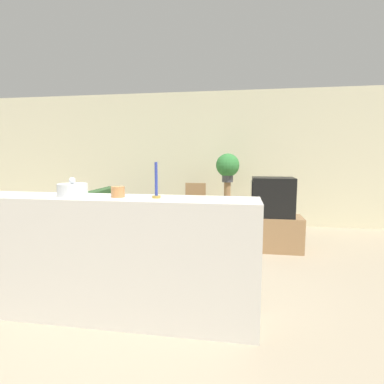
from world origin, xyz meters
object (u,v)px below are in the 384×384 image
couch (107,229)px  decorative_bowl (73,190)px  wooden_chair (195,204)px  television (272,197)px  potted_plant (228,166)px

couch → decorative_bowl: bearing=-72.5°
decorative_bowl → wooden_chair: bearing=79.9°
couch → decorative_bowl: decorative_bowl is taller
television → potted_plant: 1.32m
wooden_chair → decorative_bowl: decorative_bowl is taller
television → wooden_chair: size_ratio=0.69×
couch → wooden_chair: bearing=48.4°
couch → potted_plant: bearing=36.4°
potted_plant → decorative_bowl: potted_plant is taller
couch → television: bearing=6.6°
decorative_bowl → potted_plant: bearing=69.6°
wooden_chair → potted_plant: size_ratio=1.69×
couch → decorative_bowl: size_ratio=8.35×
potted_plant → wooden_chair: bearing=179.9°
television → wooden_chair: 1.71m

